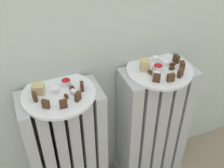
# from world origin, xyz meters

# --- Properties ---
(radiator_left) EXTENTS (0.35, 0.18, 0.68)m
(radiator_left) POSITION_xyz_m (-0.22, 0.28, 0.34)
(radiator_left) COLOR #B2B2B7
(radiator_left) RESTS_ON ground_plane
(radiator_right) EXTENTS (0.35, 0.18, 0.68)m
(radiator_right) POSITION_xyz_m (0.22, 0.28, 0.34)
(radiator_right) COLOR #B2B2B7
(radiator_right) RESTS_ON ground_plane
(plate_left) EXTENTS (0.29, 0.29, 0.01)m
(plate_left) POSITION_xyz_m (-0.22, 0.28, 0.69)
(plate_left) COLOR white
(plate_left) RESTS_ON radiator_left
(plate_right) EXTENTS (0.29, 0.29, 0.01)m
(plate_right) POSITION_xyz_m (0.22, 0.28, 0.69)
(plate_right) COLOR white
(plate_right) RESTS_ON radiator_right
(dark_cake_slice_left_0) EXTENTS (0.02, 0.03, 0.03)m
(dark_cake_slice_left_0) POSITION_xyz_m (-0.31, 0.27, 0.71)
(dark_cake_slice_left_0) COLOR #472B19
(dark_cake_slice_left_0) RESTS_ON plate_left
(dark_cake_slice_left_1) EXTENTS (0.03, 0.03, 0.03)m
(dark_cake_slice_left_1) POSITION_xyz_m (-0.28, 0.21, 0.71)
(dark_cake_slice_left_1) COLOR #472B19
(dark_cake_slice_left_1) RESTS_ON plate_left
(dark_cake_slice_left_2) EXTENTS (0.03, 0.01, 0.03)m
(dark_cake_slice_left_2) POSITION_xyz_m (-0.22, 0.19, 0.71)
(dark_cake_slice_left_2) COLOR #472B19
(dark_cake_slice_left_2) RESTS_ON plate_left
(dark_cake_slice_left_3) EXTENTS (0.03, 0.03, 0.03)m
(dark_cake_slice_left_3) POSITION_xyz_m (-0.16, 0.21, 0.71)
(dark_cake_slice_left_3) COLOR #472B19
(dark_cake_slice_left_3) RESTS_ON plate_left
(dark_cake_slice_left_4) EXTENTS (0.02, 0.03, 0.03)m
(dark_cake_slice_left_4) POSITION_xyz_m (-0.13, 0.26, 0.71)
(dark_cake_slice_left_4) COLOR #472B19
(dark_cake_slice_left_4) RESTS_ON plate_left
(marble_cake_slice_left_0) EXTENTS (0.05, 0.05, 0.04)m
(marble_cake_slice_left_0) POSITION_xyz_m (-0.29, 0.31, 0.71)
(marble_cake_slice_left_0) COLOR tan
(marble_cake_slice_left_0) RESTS_ON plate_left
(turkish_delight_left_0) EXTENTS (0.03, 0.03, 0.03)m
(turkish_delight_left_0) POSITION_xyz_m (-0.23, 0.28, 0.70)
(turkish_delight_left_0) COLOR white
(turkish_delight_left_0) RESTS_ON plate_left
(turkish_delight_left_1) EXTENTS (0.03, 0.03, 0.02)m
(turkish_delight_left_1) POSITION_xyz_m (-0.17, 0.25, 0.70)
(turkish_delight_left_1) COLOR white
(turkish_delight_left_1) RESTS_ON plate_left
(medjool_date_left_0) EXTENTS (0.02, 0.03, 0.01)m
(medjool_date_left_0) POSITION_xyz_m (-0.17, 0.28, 0.70)
(medjool_date_left_0) COLOR #3D1E0F
(medjool_date_left_0) RESTS_ON plate_left
(medjool_date_left_1) EXTENTS (0.02, 0.03, 0.02)m
(medjool_date_left_1) POSITION_xyz_m (-0.20, 0.24, 0.70)
(medjool_date_left_1) COLOR #3D1E0F
(medjool_date_left_1) RESTS_ON plate_left
(jam_bowl_left) EXTENTS (0.04, 0.04, 0.02)m
(jam_bowl_left) POSITION_xyz_m (-0.18, 0.32, 0.70)
(jam_bowl_left) COLOR white
(jam_bowl_left) RESTS_ON plate_left
(dark_cake_slice_right_0) EXTENTS (0.03, 0.03, 0.04)m
(dark_cake_slice_right_0) POSITION_xyz_m (0.16, 0.20, 0.71)
(dark_cake_slice_right_0) COLOR #472B19
(dark_cake_slice_right_0) RESTS_ON plate_right
(dark_cake_slice_right_1) EXTENTS (0.03, 0.02, 0.04)m
(dark_cake_slice_right_1) POSITION_xyz_m (0.22, 0.18, 0.71)
(dark_cake_slice_right_1) COLOR #472B19
(dark_cake_slice_right_1) RESTS_ON plate_right
(dark_cake_slice_right_2) EXTENTS (0.03, 0.03, 0.04)m
(dark_cake_slice_right_2) POSITION_xyz_m (0.27, 0.20, 0.71)
(dark_cake_slice_right_2) COLOR #472B19
(dark_cake_slice_right_2) RESTS_ON plate_right
(dark_cake_slice_right_3) EXTENTS (0.03, 0.03, 0.04)m
(dark_cake_slice_right_3) POSITION_xyz_m (0.31, 0.24, 0.71)
(dark_cake_slice_right_3) COLOR #472B19
(dark_cake_slice_right_3) RESTS_ON plate_right
(dark_cake_slice_right_4) EXTENTS (0.02, 0.03, 0.04)m
(dark_cake_slice_right_4) POSITION_xyz_m (0.32, 0.30, 0.71)
(dark_cake_slice_right_4) COLOR #472B19
(dark_cake_slice_right_4) RESTS_ON plate_right
(marble_cake_slice_right_0) EXTENTS (0.05, 0.05, 0.05)m
(marble_cake_slice_right_0) POSITION_xyz_m (0.16, 0.30, 0.72)
(marble_cake_slice_right_0) COLOR tan
(marble_cake_slice_right_0) RESTS_ON plate_right
(turkish_delight_right_0) EXTENTS (0.03, 0.03, 0.02)m
(turkish_delight_right_0) POSITION_xyz_m (0.18, 0.23, 0.70)
(turkish_delight_right_0) COLOR white
(turkish_delight_right_0) RESTS_ON plate_right
(turkish_delight_right_1) EXTENTS (0.04, 0.04, 0.03)m
(turkish_delight_right_1) POSITION_xyz_m (0.23, 0.34, 0.70)
(turkish_delight_right_1) COLOR white
(turkish_delight_right_1) RESTS_ON plate_right
(turkish_delight_right_2) EXTENTS (0.03, 0.03, 0.02)m
(turkish_delight_right_2) POSITION_xyz_m (0.26, 0.29, 0.70)
(turkish_delight_right_2) COLOR white
(turkish_delight_right_2) RESTS_ON plate_right
(turkish_delight_right_3) EXTENTS (0.03, 0.03, 0.02)m
(turkish_delight_right_3) POSITION_xyz_m (0.26, 0.32, 0.70)
(turkish_delight_right_3) COLOR white
(turkish_delight_right_3) RESTS_ON plate_right
(medjool_date_right_0) EXTENTS (0.03, 0.02, 0.02)m
(medjool_date_right_0) POSITION_xyz_m (0.28, 0.28, 0.70)
(medjool_date_right_0) COLOR #3D1E0F
(medjool_date_right_0) RESTS_ON plate_right
(medjool_date_right_1) EXTENTS (0.02, 0.03, 0.02)m
(medjool_date_right_1) POSITION_xyz_m (0.17, 0.26, 0.70)
(medjool_date_right_1) COLOR #3D1E0F
(medjool_date_right_1) RESTS_ON plate_right
(medjool_date_right_2) EXTENTS (0.03, 0.03, 0.02)m
(medjool_date_right_2) POSITION_xyz_m (0.27, 0.26, 0.70)
(medjool_date_right_2) COLOR #3D1E0F
(medjool_date_right_2) RESTS_ON plate_right
(jam_bowl_right) EXTENTS (0.05, 0.05, 0.02)m
(jam_bowl_right) POSITION_xyz_m (0.21, 0.28, 0.70)
(jam_bowl_right) COLOR white
(jam_bowl_right) RESTS_ON plate_right
(fork) EXTENTS (0.04, 0.10, 0.00)m
(fork) POSITION_xyz_m (0.22, 0.22, 0.69)
(fork) COLOR silver
(fork) RESTS_ON plate_right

